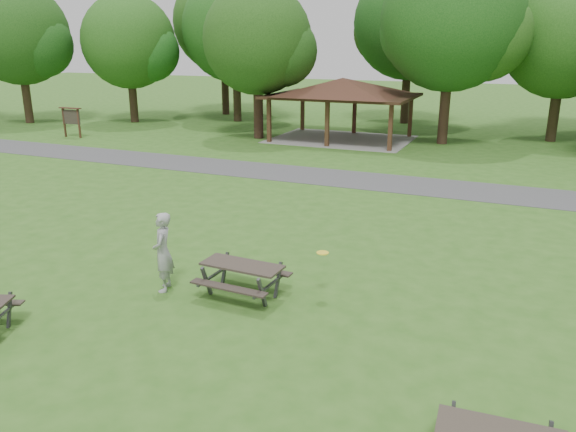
{
  "coord_description": "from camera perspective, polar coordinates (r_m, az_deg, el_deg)",
  "views": [
    {
      "loc": [
        6.76,
        -9.36,
        5.81
      ],
      "look_at": [
        1.0,
        4.0,
        1.3
      ],
      "focal_mm": 35.0,
      "sensor_mm": 36.0,
      "label": 1
    }
  ],
  "objects": [
    {
      "name": "notice_board",
      "position": [
        38.54,
        -21.19,
        9.38
      ],
      "size": [
        1.6,
        0.3,
        1.88
      ],
      "color": "#311D12",
      "rests_on": "ground"
    },
    {
      "name": "tree_row_c",
      "position": [
        43.6,
        -5.23,
        18.12
      ],
      "size": [
        8.19,
        7.8,
        10.67
      ],
      "color": "black",
      "rests_on": "ground"
    },
    {
      "name": "tree_row_b",
      "position": [
        44.53,
        -15.76,
        16.43
      ],
      "size": [
        7.14,
        6.8,
        9.28
      ],
      "color": "black",
      "rests_on": "ground"
    },
    {
      "name": "tree_deep_b",
      "position": [
        43.28,
        12.41,
        18.28
      ],
      "size": [
        8.4,
        8.0,
        11.13
      ],
      "color": "black",
      "rests_on": "ground"
    },
    {
      "name": "frisbee_thrower",
      "position": [
        13.86,
        -12.59,
        -3.6
      ],
      "size": [
        0.72,
        0.85,
        1.97
      ],
      "primitive_type": "imported",
      "rotation": [
        0.0,
        0.0,
        -1.16
      ],
      "color": "#9D9D9F",
      "rests_on": "ground"
    },
    {
      "name": "asphalt_path",
      "position": [
        25.0,
        7.0,
        3.68
      ],
      "size": [
        120.0,
        3.2,
        0.02
      ],
      "primitive_type": "cube",
      "color": "#434346",
      "rests_on": "ground"
    },
    {
      "name": "ground",
      "position": [
        12.93,
        -11.33,
        -9.86
      ],
      "size": [
        160.0,
        160.0,
        0.0
      ],
      "primitive_type": "plane",
      "color": "#30601B",
      "rests_on": "ground"
    },
    {
      "name": "tree_row_f",
      "position": [
        37.91,
        26.37,
        15.58
      ],
      "size": [
        7.35,
        7.0,
        9.55
      ],
      "color": "black",
      "rests_on": "ground"
    },
    {
      "name": "tree_row_e",
      "position": [
        34.71,
        16.44,
        18.18
      ],
      "size": [
        8.4,
        8.0,
        11.02
      ],
      "color": "#331F16",
      "rests_on": "ground"
    },
    {
      "name": "tree_deep_a",
      "position": [
        48.13,
        -6.48,
        18.7
      ],
      "size": [
        8.4,
        8.0,
        11.38
      ],
      "color": "black",
      "rests_on": "ground"
    },
    {
      "name": "tree_row_a",
      "position": [
        46.77,
        -25.59,
        16.05
      ],
      "size": [
        7.56,
        7.2,
        9.97
      ],
      "color": "#312115",
      "rests_on": "ground"
    },
    {
      "name": "tree_row_d",
      "position": [
        35.53,
        -2.99,
        17.14
      ],
      "size": [
        6.93,
        6.6,
        9.27
      ],
      "color": "black",
      "rests_on": "ground"
    },
    {
      "name": "picnic_table_middle",
      "position": [
        13.38,
        -4.67,
        -5.67
      ],
      "size": [
        2.0,
        1.64,
        0.84
      ],
      "color": "#312923",
      "rests_on": "ground"
    },
    {
      "name": "pavilion",
      "position": [
        35.16,
        5.56,
        12.67
      ],
      "size": [
        8.6,
        7.01,
        3.76
      ],
      "color": "#3A2415",
      "rests_on": "ground"
    },
    {
      "name": "frisbee_in_flight",
      "position": [
        13.02,
        3.54,
        -3.75
      ],
      "size": [
        0.29,
        0.29,
        0.02
      ],
      "color": "yellow",
      "rests_on": "ground"
    }
  ]
}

